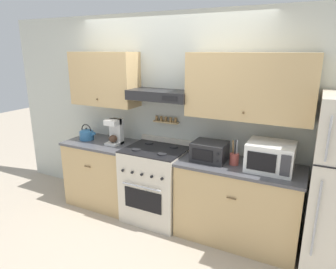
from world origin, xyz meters
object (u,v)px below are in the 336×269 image
(stove_range, at_px, (156,184))
(microwave, at_px, (270,157))
(tea_kettle, at_px, (87,134))
(coffee_maker, at_px, (115,131))
(toaster_oven, at_px, (210,151))
(utensil_crock, at_px, (234,158))

(stove_range, xyz_separation_m, microwave, (1.34, 0.03, 0.58))
(tea_kettle, relative_size, microwave, 0.54)
(microwave, bearing_deg, tea_kettle, -179.58)
(tea_kettle, xyz_separation_m, microwave, (2.43, 0.02, 0.07))
(coffee_maker, bearing_deg, toaster_oven, -1.24)
(stove_range, relative_size, toaster_oven, 2.69)
(toaster_oven, bearing_deg, microwave, 1.72)
(stove_range, relative_size, utensil_crock, 3.59)
(stove_range, height_order, toaster_oven, toaster_oven)
(stove_range, distance_m, utensil_crock, 1.10)
(stove_range, bearing_deg, coffee_maker, 176.84)
(microwave, bearing_deg, stove_range, -178.91)
(coffee_maker, xyz_separation_m, toaster_oven, (1.32, -0.03, -0.06))
(coffee_maker, relative_size, toaster_oven, 0.90)
(stove_range, relative_size, coffee_maker, 2.98)
(tea_kettle, relative_size, coffee_maker, 0.75)
(coffee_maker, relative_size, microwave, 0.73)
(tea_kettle, bearing_deg, coffee_maker, 3.33)
(microwave, relative_size, toaster_oven, 1.24)
(tea_kettle, height_order, toaster_oven, tea_kettle)
(coffee_maker, height_order, microwave, coffee_maker)
(coffee_maker, height_order, toaster_oven, coffee_maker)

